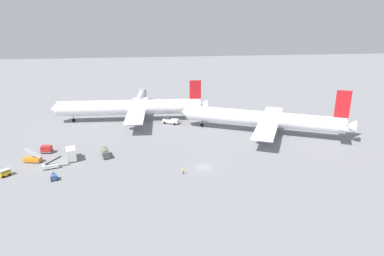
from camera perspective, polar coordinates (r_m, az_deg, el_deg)
The scene contains 13 objects.
ground_plane at distance 87.24m, azimuth 2.04°, elevation -6.78°, with size 600.00×600.00×0.00m, color gray.
airliner_at_gate_left at distance 128.75m, azimuth -10.50°, elevation 3.51°, with size 59.60×40.75×15.36m.
airliner_being_pushed at distance 114.62m, azimuth 12.20°, elevation 1.53°, with size 53.71×38.52×16.40m.
pushback_tug at distance 124.07m, azimuth -3.75°, elevation 1.33°, with size 8.44×5.73×2.98m.
gse_catering_truck_tall at distance 97.20m, azimuth -20.24°, elevation -4.16°, with size 3.74×6.25×3.50m.
gse_stair_truck_yellow at distance 99.70m, azimuth -25.91°, elevation -4.79°, with size 4.91×3.05×4.06m.
gse_gpu_cart_small at distance 86.78m, azimuth -22.80°, elevation -7.82°, with size 2.15×2.48×1.90m.
gse_container_dolly_flat at distance 104.89m, azimuth -23.90°, elevation -3.36°, with size 3.44×2.56×2.15m.
gse_fuel_bowser_stubby at distance 96.23m, azimuth -14.80°, elevation -4.12°, with size 2.96×5.20×2.40m.
gse_baggage_cart_near_cluster at distance 94.14m, azimuth -29.71°, elevation -6.78°, with size 3.04×3.05×1.71m.
gse_belt_loader_portside at distance 93.67m, azimuth -23.29°, elevation -5.98°, with size 5.07×2.79×3.02m.
ground_crew_marshaller_foreground at distance 83.05m, azimuth -1.57°, elevation -7.45°, with size 0.50×0.36×1.64m.
jet_bridge at distance 154.68m, azimuth -8.82°, elevation 5.49°, with size 5.34×21.17×5.75m.
Camera 1 is at (-15.72, -77.84, 36.13)m, focal length 30.77 mm.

